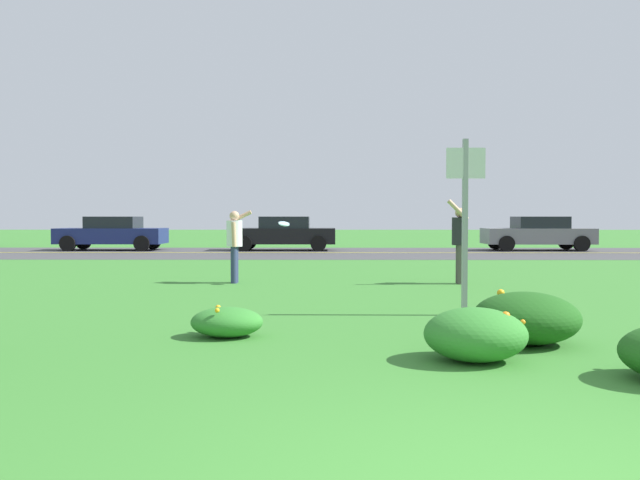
% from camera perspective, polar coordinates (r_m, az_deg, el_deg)
% --- Properties ---
extents(ground_plane, '(120.00, 120.00, 0.00)m').
position_cam_1_polar(ground_plane, '(14.89, 5.06, -3.54)').
color(ground_plane, '#387A2D').
extents(highway_strip, '(120.00, 8.70, 0.01)m').
position_cam_1_polar(highway_strip, '(26.53, 3.11, -1.10)').
color(highway_strip, '#424244').
rests_on(highway_strip, ground).
extents(highway_center_stripe, '(120.00, 0.16, 0.00)m').
position_cam_1_polar(highway_center_stripe, '(26.53, 3.11, -1.09)').
color(highway_center_stripe, yellow).
rests_on(highway_center_stripe, ground).
extents(daylily_clump_front_right, '(0.86, 0.69, 0.38)m').
position_cam_1_polar(daylily_clump_front_right, '(8.05, -8.00, -6.98)').
color(daylily_clump_front_right, '#337F2D').
rests_on(daylily_clump_front_right, ground).
extents(daylily_clump_front_left, '(1.02, 0.94, 0.53)m').
position_cam_1_polar(daylily_clump_front_left, '(6.82, 13.19, -7.89)').
color(daylily_clump_front_left, '#337F2D').
rests_on(daylily_clump_front_left, ground).
extents(daylily_clump_mid_right, '(1.19, 1.20, 0.59)m').
position_cam_1_polar(daylily_clump_mid_right, '(7.89, 17.27, -6.40)').
color(daylily_clump_mid_right, '#1E5619').
rests_on(daylily_clump_mid_right, ground).
extents(sign_post_near_path, '(0.56, 0.10, 2.56)m').
position_cam_1_polar(sign_post_near_path, '(9.84, 12.34, 2.64)').
color(sign_post_near_path, '#93969B').
rests_on(sign_post_near_path, ground).
extents(person_thrower_white_shirt, '(0.53, 0.49, 1.58)m').
position_cam_1_polar(person_thrower_white_shirt, '(14.49, -7.33, 0.00)').
color(person_thrower_white_shirt, silver).
rests_on(person_thrower_white_shirt, ground).
extents(person_catcher_dark_shirt, '(0.48, 0.49, 1.81)m').
position_cam_1_polar(person_catcher_dark_shirt, '(14.51, 11.89, 0.16)').
color(person_catcher_dark_shirt, '#232328').
rests_on(person_catcher_dark_shirt, ground).
extents(frisbee_pale_blue, '(0.25, 0.23, 0.14)m').
position_cam_1_polar(frisbee_pale_blue, '(14.06, -3.11, 1.39)').
color(frisbee_pale_blue, '#ADD6E5').
extents(car_gray_center_left, '(4.50, 2.00, 1.45)m').
position_cam_1_polar(car_gray_center_left, '(29.82, 18.19, 0.56)').
color(car_gray_center_left, slate).
rests_on(car_gray_center_left, ground).
extents(car_black_center_right, '(4.50, 2.00, 1.45)m').
position_cam_1_polar(car_black_center_right, '(28.50, -3.18, 0.59)').
color(car_black_center_right, black).
rests_on(car_black_center_right, ground).
extents(car_navy_rightmost, '(4.50, 2.00, 1.45)m').
position_cam_1_polar(car_navy_rightmost, '(29.90, -17.40, 0.57)').
color(car_navy_rightmost, navy).
rests_on(car_navy_rightmost, ground).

